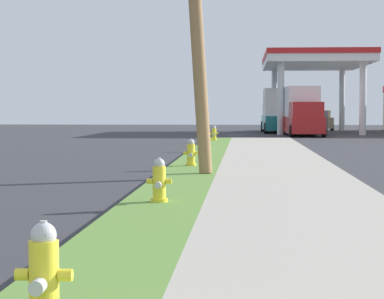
{
  "coord_description": "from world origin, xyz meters",
  "views": [
    {
      "loc": [
        2.06,
        -1.45,
        1.68
      ],
      "look_at": [
        0.95,
        14.84,
        0.81
      ],
      "focal_mm": 70.91,
      "sensor_mm": 36.0,
      "label": 1
    }
  ],
  "objects_px": {
    "fire_hydrant_fifth": "(214,134)",
    "truck_red_at_forecourt": "(302,112)",
    "fire_hydrant_fourth": "(207,140)",
    "truck_teal_on_apron": "(278,112)",
    "fire_hydrant_nearest": "(44,278)",
    "fire_hydrant_second": "(159,183)",
    "car_tan_by_near_pump": "(318,121)",
    "fire_hydrant_third": "(191,154)",
    "car_navy_by_far_pump": "(286,122)"
  },
  "relations": [
    {
      "from": "fire_hydrant_nearest",
      "to": "truck_teal_on_apron",
      "type": "bearing_deg",
      "value": 85.5
    },
    {
      "from": "fire_hydrant_third",
      "to": "car_navy_by_far_pump",
      "type": "relative_size",
      "value": 0.16
    },
    {
      "from": "fire_hydrant_fifth",
      "to": "truck_red_at_forecourt",
      "type": "xyz_separation_m",
      "value": [
        5.15,
        10.16,
        1.04
      ]
    },
    {
      "from": "fire_hydrant_nearest",
      "to": "fire_hydrant_fourth",
      "type": "xyz_separation_m",
      "value": [
        0.02,
        24.45,
        0.0
      ]
    },
    {
      "from": "car_tan_by_near_pump",
      "to": "fire_hydrant_third",
      "type": "bearing_deg",
      "value": -100.33
    },
    {
      "from": "fire_hydrant_fifth",
      "to": "truck_teal_on_apron",
      "type": "xyz_separation_m",
      "value": [
        3.89,
        16.36,
        1.04
      ]
    },
    {
      "from": "fire_hydrant_third",
      "to": "truck_red_at_forecourt",
      "type": "relative_size",
      "value": 0.11
    },
    {
      "from": "fire_hydrant_fourth",
      "to": "truck_teal_on_apron",
      "type": "bearing_deg",
      "value": 81.1
    },
    {
      "from": "fire_hydrant_nearest",
      "to": "fire_hydrant_third",
      "type": "bearing_deg",
      "value": 90.0
    },
    {
      "from": "car_tan_by_near_pump",
      "to": "truck_red_at_forecourt",
      "type": "height_order",
      "value": "truck_red_at_forecourt"
    },
    {
      "from": "fire_hydrant_nearest",
      "to": "car_navy_by_far_pump",
      "type": "xyz_separation_m",
      "value": [
        4.65,
        52.87,
        0.28
      ]
    },
    {
      "from": "fire_hydrant_second",
      "to": "truck_teal_on_apron",
      "type": "distance_m",
      "value": 41.91
    },
    {
      "from": "fire_hydrant_fifth",
      "to": "car_navy_by_far_pump",
      "type": "relative_size",
      "value": 0.16
    },
    {
      "from": "fire_hydrant_fourth",
      "to": "truck_red_at_forecourt",
      "type": "distance_m",
      "value": 19.0
    },
    {
      "from": "fire_hydrant_second",
      "to": "car_navy_by_far_pump",
      "type": "distance_m",
      "value": 45.89
    },
    {
      "from": "fire_hydrant_second",
      "to": "car_navy_by_far_pump",
      "type": "height_order",
      "value": "car_navy_by_far_pump"
    },
    {
      "from": "fire_hydrant_nearest",
      "to": "fire_hydrant_third",
      "type": "height_order",
      "value": "same"
    },
    {
      "from": "car_navy_by_far_pump",
      "to": "truck_red_at_forecourt",
      "type": "relative_size",
      "value": 0.7
    },
    {
      "from": "fire_hydrant_nearest",
      "to": "truck_red_at_forecourt",
      "type": "distance_m",
      "value": 43.05
    },
    {
      "from": "fire_hydrant_third",
      "to": "fire_hydrant_nearest",
      "type": "bearing_deg",
      "value": -90.0
    },
    {
      "from": "fire_hydrant_nearest",
      "to": "fire_hydrant_second",
      "type": "height_order",
      "value": "same"
    },
    {
      "from": "fire_hydrant_nearest",
      "to": "fire_hydrant_fifth",
      "type": "bearing_deg",
      "value": 90.07
    },
    {
      "from": "fire_hydrant_fourth",
      "to": "fire_hydrant_nearest",
      "type": "bearing_deg",
      "value": -90.05
    },
    {
      "from": "fire_hydrant_third",
      "to": "fire_hydrant_fifth",
      "type": "xyz_separation_m",
      "value": [
        -0.04,
        17.18,
        0.0
      ]
    },
    {
      "from": "fire_hydrant_third",
      "to": "fire_hydrant_fourth",
      "type": "bearing_deg",
      "value": 89.88
    },
    {
      "from": "fire_hydrant_fourth",
      "to": "car_tan_by_near_pump",
      "type": "distance_m",
      "value": 32.77
    },
    {
      "from": "fire_hydrant_second",
      "to": "truck_teal_on_apron",
      "type": "relative_size",
      "value": 0.12
    },
    {
      "from": "fire_hydrant_second",
      "to": "fire_hydrant_third",
      "type": "relative_size",
      "value": 1.0
    },
    {
      "from": "fire_hydrant_third",
      "to": "car_tan_by_near_pump",
      "type": "relative_size",
      "value": 0.16
    },
    {
      "from": "car_navy_by_far_pump",
      "to": "truck_teal_on_apron",
      "type": "distance_m",
      "value": 4.09
    },
    {
      "from": "fire_hydrant_fifth",
      "to": "fire_hydrant_second",
      "type": "bearing_deg",
      "value": -89.83
    },
    {
      "from": "car_navy_by_far_pump",
      "to": "truck_teal_on_apron",
      "type": "relative_size",
      "value": 0.7
    },
    {
      "from": "car_navy_by_far_pump",
      "to": "fire_hydrant_fourth",
      "type": "bearing_deg",
      "value": -99.25
    },
    {
      "from": "fire_hydrant_fifth",
      "to": "truck_teal_on_apron",
      "type": "relative_size",
      "value": 0.12
    },
    {
      "from": "fire_hydrant_fourth",
      "to": "truck_teal_on_apron",
      "type": "xyz_separation_m",
      "value": [
        3.83,
        24.48,
        1.04
      ]
    },
    {
      "from": "fire_hydrant_second",
      "to": "truck_red_at_forecourt",
      "type": "relative_size",
      "value": 0.11
    },
    {
      "from": "fire_hydrant_second",
      "to": "truck_red_at_forecourt",
      "type": "xyz_separation_m",
      "value": [
        5.07,
        35.53,
        1.04
      ]
    },
    {
      "from": "fire_hydrant_nearest",
      "to": "car_tan_by_near_pump",
      "type": "bearing_deg",
      "value": 82.45
    },
    {
      "from": "fire_hydrant_fifth",
      "to": "car_tan_by_near_pump",
      "type": "xyz_separation_m",
      "value": [
        7.51,
        23.79,
        0.28
      ]
    },
    {
      "from": "fire_hydrant_fifth",
      "to": "car_tan_by_near_pump",
      "type": "bearing_deg",
      "value": 72.48
    },
    {
      "from": "fire_hydrant_second",
      "to": "car_tan_by_near_pump",
      "type": "xyz_separation_m",
      "value": [
        7.43,
        49.16,
        0.28
      ]
    },
    {
      "from": "fire_hydrant_third",
      "to": "truck_red_at_forecourt",
      "type": "bearing_deg",
      "value": 79.41
    },
    {
      "from": "fire_hydrant_fourth",
      "to": "fire_hydrant_second",
      "type": "bearing_deg",
      "value": -89.94
    },
    {
      "from": "fire_hydrant_third",
      "to": "car_navy_by_far_pump",
      "type": "xyz_separation_m",
      "value": [
        4.65,
        37.47,
        0.28
      ]
    },
    {
      "from": "truck_teal_on_apron",
      "to": "fire_hydrant_fourth",
      "type": "bearing_deg",
      "value": -98.9
    },
    {
      "from": "car_tan_by_near_pump",
      "to": "truck_teal_on_apron",
      "type": "xyz_separation_m",
      "value": [
        -3.62,
        -7.43,
        0.77
      ]
    },
    {
      "from": "car_tan_by_near_pump",
      "to": "fire_hydrant_fifth",
      "type": "bearing_deg",
      "value": -107.52
    },
    {
      "from": "fire_hydrant_second",
      "to": "fire_hydrant_fifth",
      "type": "bearing_deg",
      "value": 90.17
    },
    {
      "from": "fire_hydrant_second",
      "to": "fire_hydrant_fourth",
      "type": "xyz_separation_m",
      "value": [
        -0.02,
        17.25,
        0.0
      ]
    },
    {
      "from": "car_navy_by_far_pump",
      "to": "truck_red_at_forecourt",
      "type": "distance_m",
      "value": 10.17
    }
  ]
}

